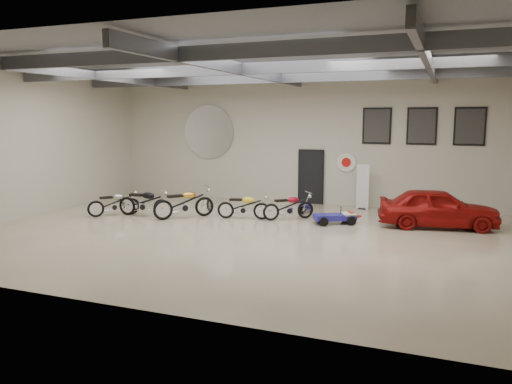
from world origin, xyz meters
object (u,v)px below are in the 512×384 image
at_px(motorcycle_gold, 184,202).
at_px(go_kart, 339,215).
at_px(motorcycle_silver, 114,203).
at_px(motorcycle_black, 144,202).
at_px(motorcycle_red, 288,206).
at_px(motorcycle_yellow, 244,206).
at_px(banner_stand, 363,186).
at_px(vintage_car, 438,208).

xyz_separation_m(motorcycle_gold, go_kart, (5.12, 1.01, -0.25)).
height_order(motorcycle_silver, motorcycle_black, motorcycle_black).
relative_size(motorcycle_silver, motorcycle_red, 1.00).
xyz_separation_m(motorcycle_black, motorcycle_red, (4.83, 1.31, -0.06)).
distance_m(motorcycle_silver, motorcycle_yellow, 4.59).
height_order(banner_stand, motorcycle_gold, banner_stand).
bearing_deg(motorcycle_black, banner_stand, 30.44).
bearing_deg(banner_stand, motorcycle_silver, -143.47).
bearing_deg(go_kart, motorcycle_black, 160.60).
bearing_deg(banner_stand, motorcycle_black, -141.38).
distance_m(go_kart, vintage_car, 3.06).
height_order(motorcycle_silver, vintage_car, vintage_car).
relative_size(motorcycle_silver, go_kart, 1.09).
xyz_separation_m(banner_stand, motorcycle_silver, (-7.90, -4.46, -0.41)).
bearing_deg(motorcycle_gold, go_kart, -36.42).
bearing_deg(vintage_car, go_kart, 91.32).
height_order(banner_stand, motorcycle_silver, banner_stand).
distance_m(motorcycle_yellow, motorcycle_red, 1.51).
relative_size(motorcycle_gold, motorcycle_red, 1.18).
bearing_deg(go_kart, motorcycle_red, 147.99).
relative_size(motorcycle_silver, motorcycle_black, 0.89).
xyz_separation_m(motorcycle_gold, motorcycle_red, (3.39, 1.07, -0.08)).
distance_m(motorcycle_black, motorcycle_yellow, 3.50).
distance_m(banner_stand, motorcycle_red, 3.54).
bearing_deg(motorcycle_red, motorcycle_gold, 158.31).
distance_m(banner_stand, vintage_car, 3.61).
distance_m(motorcycle_black, go_kart, 6.69).
xyz_separation_m(motorcycle_gold, motorcycle_yellow, (1.95, 0.59, -0.09)).
relative_size(motorcycle_black, motorcycle_yellow, 1.13).
distance_m(banner_stand, motorcycle_gold, 6.70).
xyz_separation_m(motorcycle_yellow, motorcycle_red, (1.44, 0.47, 0.00)).
relative_size(motorcycle_yellow, motorcycle_red, 1.00).
xyz_separation_m(motorcycle_silver, motorcycle_yellow, (4.46, 1.10, -0.00)).
xyz_separation_m(motorcycle_red, vintage_car, (4.72, 0.53, 0.15)).
relative_size(motorcycle_gold, motorcycle_yellow, 1.19).
bearing_deg(motorcycle_black, vintage_car, 9.78).
relative_size(motorcycle_black, go_kart, 1.22).
bearing_deg(motorcycle_silver, motorcycle_yellow, -34.08).
xyz_separation_m(motorcycle_silver, go_kart, (7.63, 1.51, -0.16)).
distance_m(motorcycle_gold, vintage_car, 8.27).
relative_size(banner_stand, vintage_car, 0.48).
bearing_deg(motorcycle_yellow, banner_stand, 31.91).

